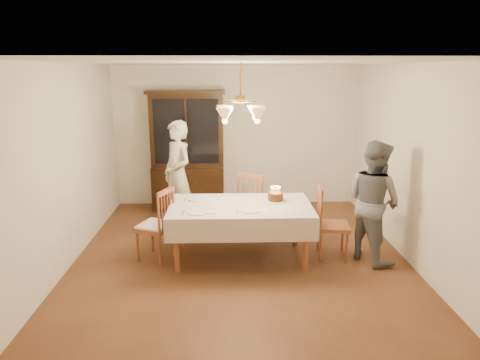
{
  "coord_description": "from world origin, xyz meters",
  "views": [
    {
      "loc": [
        -0.18,
        -5.45,
        2.51
      ],
      "look_at": [
        0.0,
        0.2,
        1.05
      ],
      "focal_mm": 32.0,
      "sensor_mm": 36.0,
      "label": 1
    }
  ],
  "objects_px": {
    "birthday_cake": "(275,197)",
    "chair_far_side": "(253,206)",
    "dining_table": "(240,210)",
    "china_hutch": "(188,153)",
    "elderly_woman": "(178,175)"
  },
  "relations": [
    {
      "from": "china_hutch",
      "to": "elderly_woman",
      "type": "xyz_separation_m",
      "value": [
        -0.08,
        -1.0,
        -0.17
      ]
    },
    {
      "from": "dining_table",
      "to": "elderly_woman",
      "type": "relative_size",
      "value": 1.09
    },
    {
      "from": "china_hutch",
      "to": "elderly_woman",
      "type": "distance_m",
      "value": 1.02
    },
    {
      "from": "birthday_cake",
      "to": "elderly_woman",
      "type": "bearing_deg",
      "value": 142.63
    },
    {
      "from": "china_hutch",
      "to": "chair_far_side",
      "type": "distance_m",
      "value": 1.84
    },
    {
      "from": "dining_table",
      "to": "china_hutch",
      "type": "height_order",
      "value": "china_hutch"
    },
    {
      "from": "chair_far_side",
      "to": "birthday_cake",
      "type": "height_order",
      "value": "chair_far_side"
    },
    {
      "from": "dining_table",
      "to": "china_hutch",
      "type": "relative_size",
      "value": 0.88
    },
    {
      "from": "birthday_cake",
      "to": "dining_table",
      "type": "bearing_deg",
      "value": -163.27
    },
    {
      "from": "china_hutch",
      "to": "chair_far_side",
      "type": "height_order",
      "value": "china_hutch"
    },
    {
      "from": "birthday_cake",
      "to": "chair_far_side",
      "type": "bearing_deg",
      "value": 107.95
    },
    {
      "from": "dining_table",
      "to": "china_hutch",
      "type": "bearing_deg",
      "value": 111.51
    },
    {
      "from": "elderly_woman",
      "to": "birthday_cake",
      "type": "relative_size",
      "value": 5.82
    },
    {
      "from": "chair_far_side",
      "to": "birthday_cake",
      "type": "xyz_separation_m",
      "value": [
        0.25,
        -0.77,
        0.37
      ]
    },
    {
      "from": "china_hutch",
      "to": "elderly_woman",
      "type": "bearing_deg",
      "value": -94.47
    }
  ]
}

